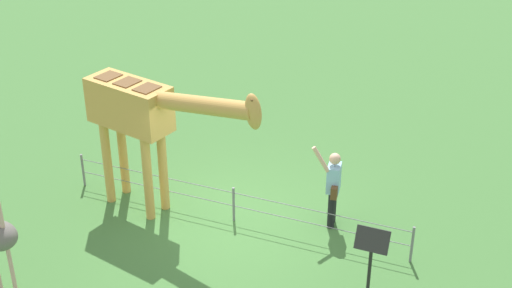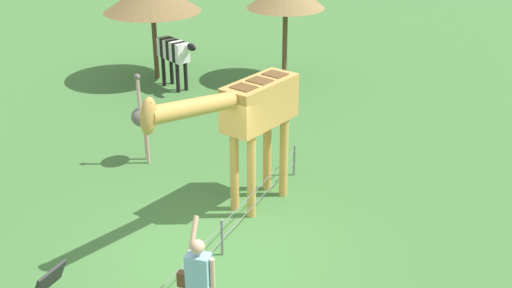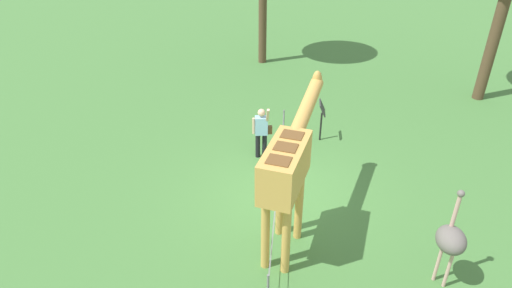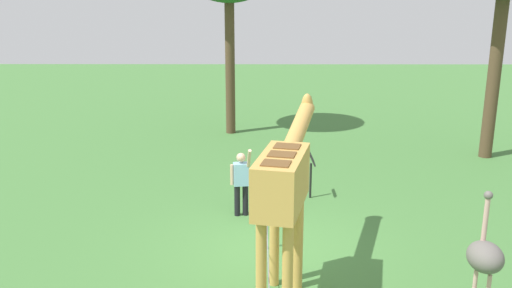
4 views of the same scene
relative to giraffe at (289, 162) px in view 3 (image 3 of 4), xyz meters
name	(u,v)px [view 3 (image 3 of 4)]	position (x,y,z in m)	size (l,w,h in m)	color
ground_plane	(283,195)	(1.72, 0.13, -2.15)	(60.00, 60.00, 0.00)	#427538
giraffe	(289,162)	(0.00, 0.00, 0.00)	(3.95, 1.35, 3.23)	gold
visitor	(262,130)	(3.54, 0.87, -1.24)	(0.56, 0.58, 1.77)	black
ostrich	(451,240)	(-0.95, -3.18, -0.97)	(0.70, 0.56, 2.25)	#CC9E93
info_sign	(322,113)	(4.73, -0.90, -1.20)	(0.56, 0.21, 1.32)	black
wire_fence	(278,182)	(1.72, 0.28, -1.74)	(7.05, 0.05, 0.75)	slate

